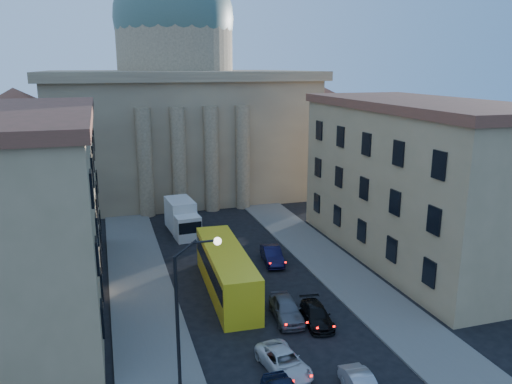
% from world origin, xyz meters
% --- Properties ---
extents(sidewalk_left, '(5.00, 60.00, 0.15)m').
position_xyz_m(sidewalk_left, '(-8.50, 18.00, 0.07)').
color(sidewalk_left, '#5F5C57').
rests_on(sidewalk_left, ground).
extents(sidewalk_right, '(5.00, 60.00, 0.15)m').
position_xyz_m(sidewalk_right, '(8.50, 18.00, 0.07)').
color(sidewalk_right, '#5F5C57').
rests_on(sidewalk_right, ground).
extents(church, '(68.02, 28.76, 36.60)m').
position_xyz_m(church, '(0.00, 55.47, 11.88)').
color(church, '#766048').
rests_on(church, ground).
extents(building_left, '(11.60, 26.60, 14.70)m').
position_xyz_m(building_left, '(-17.00, 22.00, 7.42)').
color(building_left, tan).
rests_on(building_left, ground).
extents(building_right, '(11.60, 26.60, 14.70)m').
position_xyz_m(building_right, '(17.00, 22.00, 7.42)').
color(building_right, tan).
rests_on(building_right, ground).
extents(street_lamp, '(2.62, 0.44, 8.83)m').
position_xyz_m(street_lamp, '(-6.97, 8.00, 5.29)').
color(street_lamp, black).
rests_on(street_lamp, ground).
extents(car_left_mid, '(2.63, 4.73, 1.25)m').
position_xyz_m(car_left_mid, '(-1.34, 7.96, 0.63)').
color(car_left_mid, silver).
rests_on(car_left_mid, ground).
extents(car_right_mid, '(2.31, 4.48, 1.24)m').
position_xyz_m(car_right_mid, '(2.86, 12.67, 0.62)').
color(car_right_mid, black).
rests_on(car_right_mid, ground).
extents(car_right_far, '(2.35, 4.81, 1.58)m').
position_xyz_m(car_right_far, '(1.04, 13.88, 0.79)').
color(car_right_far, '#54555A').
rests_on(car_right_far, ground).
extents(car_right_distant, '(2.19, 4.71, 1.50)m').
position_xyz_m(car_right_distant, '(3.50, 24.11, 0.75)').
color(car_right_distant, black).
rests_on(car_right_distant, ground).
extents(city_bus, '(3.44, 12.68, 3.54)m').
position_xyz_m(city_bus, '(-1.99, 19.46, 1.90)').
color(city_bus, yellow).
rests_on(city_bus, ground).
extents(box_truck, '(3.07, 6.68, 3.57)m').
position_xyz_m(box_truck, '(-3.01, 34.90, 1.69)').
color(box_truck, silver).
rests_on(box_truck, ground).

